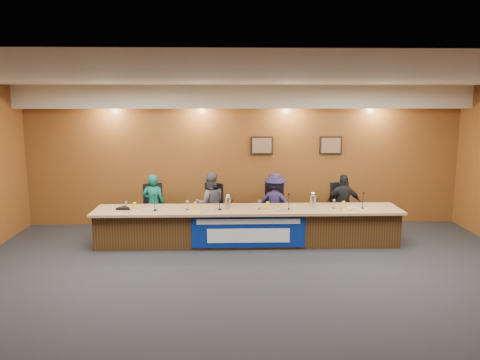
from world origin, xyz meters
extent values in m
plane|color=black|center=(0.00, 0.00, 0.00)|extent=(10.00, 10.00, 0.00)
cube|color=silver|center=(0.00, 0.00, 3.20)|extent=(10.00, 8.00, 0.04)
cube|color=brown|center=(0.00, 4.00, 1.60)|extent=(10.00, 0.04, 3.20)
cube|color=beige|center=(0.00, 3.75, 2.95)|extent=(10.00, 0.50, 0.50)
cube|color=#3E2611|center=(0.00, 2.40, 0.35)|extent=(6.00, 0.80, 0.70)
cube|color=#A2784C|center=(0.00, 2.35, 0.72)|extent=(6.10, 0.95, 0.05)
cube|color=navy|center=(0.00, 1.99, 0.38)|extent=(2.20, 0.02, 0.65)
cube|color=silver|center=(0.00, 1.97, 0.58)|extent=(2.00, 0.01, 0.10)
cube|color=silver|center=(0.00, 1.97, 0.30)|extent=(1.60, 0.01, 0.28)
cube|color=black|center=(0.40, 3.97, 1.85)|extent=(0.52, 0.04, 0.42)
cube|color=black|center=(2.00, 3.97, 1.85)|extent=(0.52, 0.04, 0.42)
imported|color=#0B5543|center=(-1.99, 3.13, 0.67)|extent=(0.52, 0.38, 1.33)
imported|color=#525056|center=(-0.77, 3.13, 0.68)|extent=(0.74, 0.62, 1.36)
imported|color=#201A3E|center=(0.64, 3.13, 0.67)|extent=(0.99, 0.80, 1.33)
imported|color=black|center=(2.13, 3.13, 0.65)|extent=(0.79, 0.39, 1.30)
cube|color=black|center=(-1.99, 3.23, 0.48)|extent=(0.59, 0.59, 0.08)
cube|color=black|center=(-0.77, 3.23, 0.48)|extent=(0.62, 0.62, 0.08)
cube|color=black|center=(0.64, 3.23, 0.48)|extent=(0.49, 0.49, 0.08)
cube|color=black|center=(2.13, 3.23, 0.48)|extent=(0.53, 0.53, 0.08)
cube|color=white|center=(-1.96, 2.09, 0.80)|extent=(0.24, 0.08, 0.10)
cylinder|color=black|center=(-1.82, 2.24, 0.76)|extent=(0.07, 0.07, 0.02)
cylinder|color=yellow|center=(-2.23, 2.31, 0.82)|extent=(0.06, 0.06, 0.15)
cylinder|color=silver|center=(-2.39, 2.27, 0.84)|extent=(0.08, 0.08, 0.18)
cube|color=white|center=(-0.77, 2.09, 0.80)|extent=(0.24, 0.08, 0.10)
cylinder|color=black|center=(-0.55, 2.26, 0.76)|extent=(0.07, 0.07, 0.02)
cylinder|color=yellow|center=(-1.04, 2.29, 0.82)|extent=(0.06, 0.06, 0.15)
cylinder|color=silver|center=(-1.20, 2.28, 0.84)|extent=(0.08, 0.08, 0.18)
cube|color=white|center=(0.65, 2.06, 0.80)|extent=(0.24, 0.08, 0.10)
cylinder|color=black|center=(0.80, 2.24, 0.76)|extent=(0.07, 0.07, 0.02)
cylinder|color=yellow|center=(0.39, 2.28, 0.82)|extent=(0.06, 0.06, 0.15)
cylinder|color=silver|center=(0.23, 2.28, 0.84)|extent=(0.08, 0.08, 0.18)
cube|color=white|center=(2.10, 2.09, 0.80)|extent=(0.24, 0.08, 0.10)
cylinder|color=black|center=(2.28, 2.28, 0.76)|extent=(0.07, 0.07, 0.02)
cylinder|color=yellow|center=(1.91, 2.28, 0.82)|extent=(0.06, 0.06, 0.15)
cylinder|color=silver|center=(1.73, 2.31, 0.84)|extent=(0.08, 0.08, 0.18)
cylinder|color=silver|center=(-0.39, 2.35, 0.87)|extent=(0.12, 0.12, 0.23)
cylinder|color=silver|center=(1.32, 2.41, 0.87)|extent=(0.13, 0.13, 0.25)
cylinder|color=black|center=(-2.46, 2.35, 0.78)|extent=(0.32, 0.32, 0.05)
cube|color=white|center=(2.14, 2.27, 0.75)|extent=(0.26, 0.33, 0.01)
camera|label=1|loc=(-0.44, -6.74, 2.92)|focal=35.00mm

